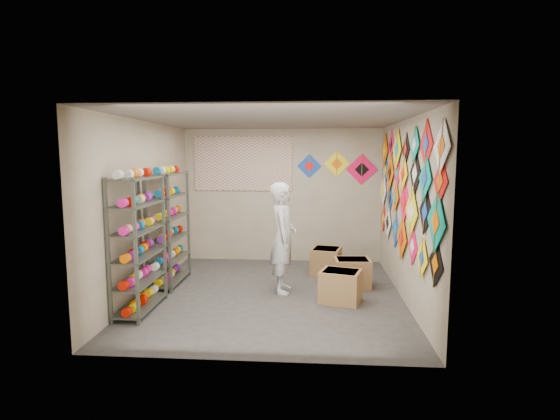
# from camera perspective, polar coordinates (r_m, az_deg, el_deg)

# --- Properties ---
(ground) EXTENTS (4.50, 4.50, 0.00)m
(ground) POSITION_cam_1_polar(r_m,az_deg,el_deg) (6.99, -1.02, -10.94)
(ground) COLOR #33302C
(room_walls) EXTENTS (4.50, 4.50, 4.50)m
(room_walls) POSITION_cam_1_polar(r_m,az_deg,el_deg) (6.66, -1.05, 2.63)
(room_walls) COLOR tan
(room_walls) RESTS_ON ground
(shelf_rack_front) EXTENTS (0.40, 1.10, 1.90)m
(shelf_rack_front) POSITION_cam_1_polar(r_m,az_deg,el_deg) (6.36, -18.00, -4.28)
(shelf_rack_front) COLOR #4C5147
(shelf_rack_front) RESTS_ON ground
(shelf_rack_back) EXTENTS (0.40, 1.10, 1.90)m
(shelf_rack_back) POSITION_cam_1_polar(r_m,az_deg,el_deg) (7.56, -14.29, -2.36)
(shelf_rack_back) COLOR #4C5147
(shelf_rack_back) RESTS_ON ground
(string_spools) EXTENTS (0.12, 2.36, 0.12)m
(string_spools) POSITION_cam_1_polar(r_m,az_deg,el_deg) (6.94, -16.01, -2.47)
(string_spools) COLOR #EC1A8A
(string_spools) RESTS_ON ground
(kite_wall_display) EXTENTS (0.05, 4.32, 2.04)m
(kite_wall_display) POSITION_cam_1_polar(r_m,az_deg,el_deg) (6.82, 15.79, 2.53)
(kite_wall_display) COLOR black
(kite_wall_display) RESTS_ON room_walls
(back_wall_kites) EXTENTS (1.61, 0.02, 0.69)m
(back_wall_kites) POSITION_cam_1_polar(r_m,az_deg,el_deg) (8.87, 7.90, 5.59)
(back_wall_kites) COLOR #1141AF
(back_wall_kites) RESTS_ON room_walls
(poster) EXTENTS (2.00, 0.01, 1.10)m
(poster) POSITION_cam_1_polar(r_m,az_deg,el_deg) (8.96, -4.87, 6.06)
(poster) COLOR #8B52B3
(poster) RESTS_ON room_walls
(shopkeeper) EXTENTS (0.64, 0.42, 1.75)m
(shopkeeper) POSITION_cam_1_polar(r_m,az_deg,el_deg) (6.91, 0.40, -3.64)
(shopkeeper) COLOR silver
(shopkeeper) RESTS_ON ground
(carton_a) EXTENTS (0.68, 0.62, 0.47)m
(carton_a) POSITION_cam_1_polar(r_m,az_deg,el_deg) (6.64, 7.90, -9.83)
(carton_a) COLOR brown
(carton_a) RESTS_ON ground
(carton_b) EXTENTS (0.60, 0.50, 0.47)m
(carton_b) POSITION_cam_1_polar(r_m,az_deg,el_deg) (7.40, 9.40, -8.10)
(carton_b) COLOR brown
(carton_b) RESTS_ON ground
(carton_c) EXTENTS (0.61, 0.65, 0.48)m
(carton_c) POSITION_cam_1_polar(r_m,az_deg,el_deg) (8.10, 6.03, -6.66)
(carton_c) COLOR brown
(carton_c) RESTS_ON ground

